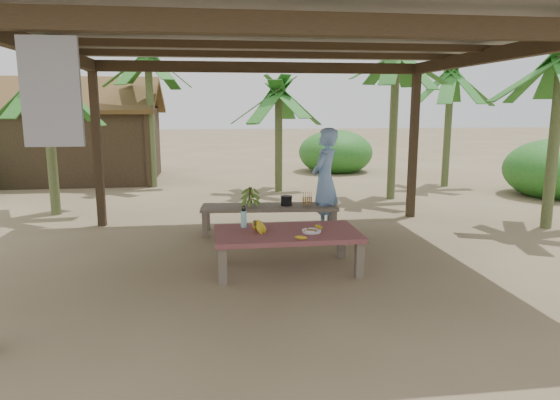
{
  "coord_description": "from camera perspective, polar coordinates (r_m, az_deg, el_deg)",
  "views": [
    {
      "loc": [
        -0.85,
        -6.49,
        2.04
      ],
      "look_at": [
        0.02,
        0.05,
        0.8
      ],
      "focal_mm": 32.0,
      "sensor_mm": 36.0,
      "label": 1
    }
  ],
  "objects": [
    {
      "name": "banana_plant_far",
      "position": [
        13.55,
        18.91,
        12.52
      ],
      "size": [
        1.8,
        1.8,
        3.11
      ],
      "color": "#596638",
      "rests_on": "ground"
    },
    {
      "name": "loose_banana_front",
      "position": [
        5.89,
        2.42,
        -4.31
      ],
      "size": [
        0.16,
        0.06,
        0.04
      ],
      "primitive_type": "ellipsoid",
      "rotation": [
        0.0,
        0.0,
        1.65
      ],
      "color": "yellow",
      "rests_on": "work_table"
    },
    {
      "name": "banana_plant_n",
      "position": [
        12.03,
        -0.16,
        11.21
      ],
      "size": [
        1.8,
        1.8,
        2.64
      ],
      "color": "#596638",
      "rests_on": "ground"
    },
    {
      "name": "woman",
      "position": [
        8.23,
        5.14,
        2.3
      ],
      "size": [
        0.69,
        0.74,
        1.7
      ],
      "primitive_type": "imported",
      "rotation": [
        0.0,
        0.0,
        -2.17
      ],
      "color": "#688EC6",
      "rests_on": "ground"
    },
    {
      "name": "skewer_rack",
      "position": [
        8.09,
        3.13,
        0.15
      ],
      "size": [
        0.19,
        0.09,
        0.24
      ],
      "primitive_type": null,
      "rotation": [
        0.0,
        0.0,
        -0.08
      ],
      "color": "#A57F47",
      "rests_on": "bench"
    },
    {
      "name": "ripe_banana_bunch",
      "position": [
        6.21,
        -2.87,
        -2.97
      ],
      "size": [
        0.31,
        0.28,
        0.16
      ],
      "primitive_type": null,
      "rotation": [
        0.0,
        0.0,
        0.25
      ],
      "color": "yellow",
      "rests_on": "work_table"
    },
    {
      "name": "banana_plant_ne",
      "position": [
        11.36,
        13.11,
        14.82
      ],
      "size": [
        1.8,
        1.8,
        3.42
      ],
      "color": "#596638",
      "rests_on": "ground"
    },
    {
      "name": "plate",
      "position": [
        6.21,
        3.62,
        -3.57
      ],
      "size": [
        0.24,
        0.24,
        0.04
      ],
      "color": "white",
      "rests_on": "work_table"
    },
    {
      "name": "pavilion",
      "position": [
        6.57,
        -0.24,
        17.09
      ],
      "size": [
        6.6,
        5.6,
        2.95
      ],
      "color": "black",
      "rests_on": "ground"
    },
    {
      "name": "green_banana_stalk",
      "position": [
        8.08,
        -3.4,
        0.44
      ],
      "size": [
        0.31,
        0.31,
        0.32
      ],
      "primitive_type": null,
      "rotation": [
        0.0,
        0.0,
        -0.08
      ],
      "color": "#598C2D",
      "rests_on": "bench"
    },
    {
      "name": "banana_plant_w",
      "position": [
        10.3,
        -25.17,
        11.26
      ],
      "size": [
        1.8,
        1.8,
        2.81
      ],
      "color": "#596638",
      "rests_on": "ground"
    },
    {
      "name": "cooking_pot",
      "position": [
        8.12,
        0.74,
        -0.1
      ],
      "size": [
        0.18,
        0.18,
        0.15
      ],
      "primitive_type": "cylinder",
      "color": "black",
      "rests_on": "bench"
    },
    {
      "name": "hut",
      "position": [
        14.97,
        -21.84,
        6.29
      ],
      "size": [
        4.4,
        3.43,
        2.85
      ],
      "color": "black",
      "rests_on": "ground"
    },
    {
      "name": "banana_plant_nw",
      "position": [
        13.16,
        -14.83,
        14.62
      ],
      "size": [
        1.8,
        1.8,
        3.53
      ],
      "color": "#596638",
      "rests_on": "ground"
    },
    {
      "name": "work_table",
      "position": [
        6.27,
        0.79,
        -4.18
      ],
      "size": [
        1.81,
        1.02,
        0.5
      ],
      "rotation": [
        0.0,
        0.0,
        0.01
      ],
      "color": "brown",
      "rests_on": "ground"
    },
    {
      "name": "loose_banana_side",
      "position": [
        6.41,
        4.44,
        -3.08
      ],
      "size": [
        0.11,
        0.13,
        0.04
      ],
      "primitive_type": "ellipsoid",
      "rotation": [
        0.0,
        0.0,
        0.64
      ],
      "color": "yellow",
      "rests_on": "work_table"
    },
    {
      "name": "ground",
      "position": [
        6.85,
        -0.12,
        -6.67
      ],
      "size": [
        80.0,
        80.0,
        0.0
      ],
      "primitive_type": "plane",
      "color": "brown",
      "rests_on": "ground"
    },
    {
      "name": "bench",
      "position": [
        8.13,
        -1.22,
        -1.04
      ],
      "size": [
        2.24,
        0.77,
        0.45
      ],
      "rotation": [
        0.0,
        0.0,
        -0.08
      ],
      "color": "brown",
      "rests_on": "ground"
    },
    {
      "name": "water_flask",
      "position": [
        6.46,
        -4.17,
        -2.1
      ],
      "size": [
        0.07,
        0.07,
        0.28
      ],
      "color": "#44D2D5",
      "rests_on": "work_table"
    }
  ]
}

